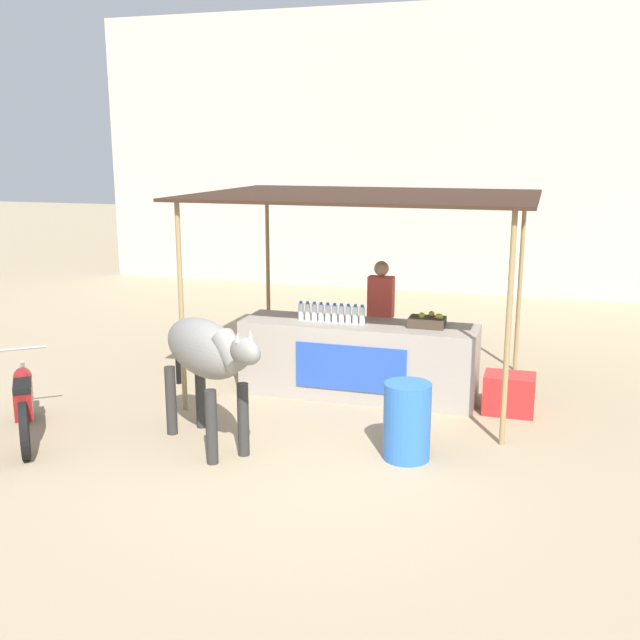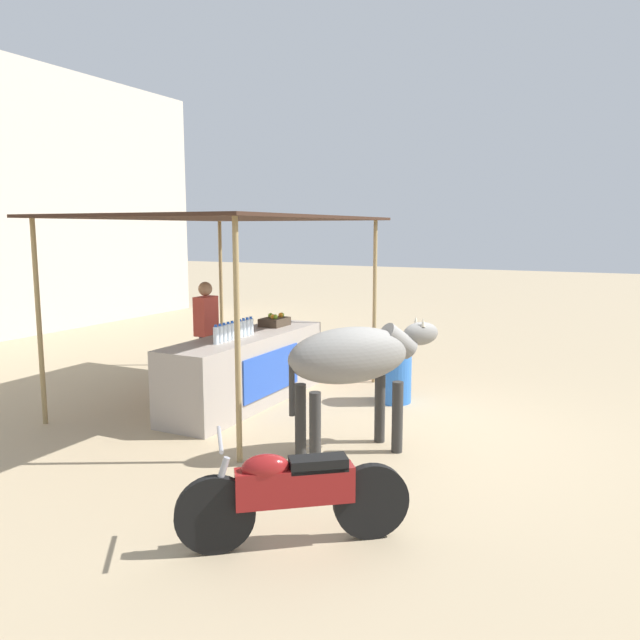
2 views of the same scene
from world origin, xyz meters
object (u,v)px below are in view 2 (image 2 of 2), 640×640
at_px(stall_counter, 247,369).
at_px(water_barrel, 394,373).
at_px(vendor_behind_counter, 207,337).
at_px(motorcycle_parked, 292,492).
at_px(cooler_box, 315,361).
at_px(cow, 355,359).
at_px(fruit_crate, 275,321).

height_order(stall_counter, water_barrel, stall_counter).
height_order(vendor_behind_counter, motorcycle_parked, vendor_behind_counter).
bearing_deg(water_barrel, vendor_behind_counter, 108.45).
bearing_deg(cooler_box, water_barrel, -118.65).
xyz_separation_m(water_barrel, cow, (-2.08, -0.30, 0.63)).
bearing_deg(vendor_behind_counter, cooler_box, -25.51).
bearing_deg(vendor_behind_counter, stall_counter, -98.91).
xyz_separation_m(cooler_box, cow, (-3.01, -2.00, 0.79)).
bearing_deg(fruit_crate, vendor_behind_counter, 136.80).
xyz_separation_m(cooler_box, motorcycle_parked, (-5.06, -2.37, 0.19)).
xyz_separation_m(cooler_box, water_barrel, (-0.93, -1.70, 0.16)).
height_order(stall_counter, cooler_box, stall_counter).
relative_size(stall_counter, cow, 1.81).
xyz_separation_m(fruit_crate, motorcycle_parked, (-4.02, -2.51, -0.60)).
height_order(vendor_behind_counter, cooler_box, vendor_behind_counter).
relative_size(cooler_box, water_barrel, 0.74).
bearing_deg(stall_counter, cow, -117.94).
relative_size(stall_counter, cooler_box, 5.00).
bearing_deg(water_barrel, stall_counter, 118.31).
bearing_deg(stall_counter, vendor_behind_counter, 81.09).
relative_size(fruit_crate, cooler_box, 0.73).
xyz_separation_m(fruit_crate, cooler_box, (1.03, -0.15, -0.79)).
relative_size(cow, motorcycle_parked, 1.13).
relative_size(vendor_behind_counter, cooler_box, 2.75).
xyz_separation_m(water_barrel, motorcycle_parked, (-4.13, -0.66, 0.02)).
relative_size(stall_counter, motorcycle_parked, 2.03).
distance_m(stall_counter, fruit_crate, 1.03).
distance_m(stall_counter, motorcycle_parked, 4.00).
distance_m(cooler_box, cow, 3.70).
distance_m(vendor_behind_counter, cow, 3.11).
xyz_separation_m(stall_counter, water_barrel, (0.97, -1.80, -0.08)).
distance_m(fruit_crate, vendor_behind_counter, 1.04).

